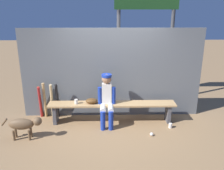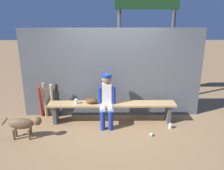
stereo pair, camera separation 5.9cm
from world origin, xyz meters
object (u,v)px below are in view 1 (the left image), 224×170
object	(u,v)px
dugout_bench	(112,107)
bat_aluminum_red	(40,102)
bat_wood_tan	(45,100)
dog	(24,124)
bat_aluminum_black	(57,101)
bat_wood_dark	(40,102)
baseball	(152,134)
bat_wood_natural	(52,101)
scoreboard	(149,12)
cup_on_ground	(170,126)
cup_on_bench	(76,102)
baseball_glove	(92,101)
player_seated	(107,98)

from	to	relation	value
dugout_bench	bat_aluminum_red	distance (m)	1.78
bat_wood_tan	dog	world-z (taller)	bat_wood_tan
bat_aluminum_black	bat_wood_dark	world-z (taller)	bat_aluminum_black
dog	dugout_bench	bearing A→B (deg)	21.68
baseball	bat_wood_natural	bearing A→B (deg)	158.36
bat_wood_tan	baseball	bearing A→B (deg)	-21.22
bat_wood_natural	scoreboard	distance (m)	3.40
cup_on_ground	bat_aluminum_red	bearing A→B (deg)	169.01
bat_aluminum_black	bat_wood_natural	bearing A→B (deg)	-172.92
bat_aluminum_red	dog	bearing A→B (deg)	-94.30
bat_wood_tan	bat_aluminum_red	distance (m)	0.12
bat_wood_dark	cup_on_bench	size ratio (longest dim) A/B	7.56
baseball_glove	cup_on_bench	size ratio (longest dim) A/B	2.55
baseball_glove	baseball	world-z (taller)	baseball_glove
dog	bat_wood_natural	bearing A→B (deg)	69.00
dugout_bench	bat_wood_tan	world-z (taller)	bat_wood_tan
baseball_glove	cup_on_bench	xyz separation A→B (m)	(-0.36, -0.02, -0.00)
player_seated	bat_wood_tan	world-z (taller)	player_seated
bat_wood_tan	bat_aluminum_black	bearing A→B (deg)	-6.98
baseball	scoreboard	xyz separation A→B (m)	(0.16, 2.03, 2.48)
dugout_bench	scoreboard	distance (m)	2.71
bat_aluminum_red	cup_on_bench	size ratio (longest dim) A/B	7.57
bat_wood_natural	cup_on_ground	xyz separation A→B (m)	(2.79, -0.57, -0.40)
dugout_bench	cup_on_bench	world-z (taller)	cup_on_bench
bat_aluminum_red	baseball	distance (m)	2.79
dugout_bench	player_seated	world-z (taller)	player_seated
bat_aluminum_red	dugout_bench	bearing A→B (deg)	-8.67
bat_aluminum_black	bat_wood_tan	bearing A→B (deg)	173.02
baseball	scoreboard	size ratio (longest dim) A/B	0.02
bat_aluminum_red	bat_wood_tan	bearing A→B (deg)	13.51
dugout_bench	baseball_glove	bearing A→B (deg)	180.00
bat_aluminum_black	dugout_bench	bearing A→B (deg)	-10.81
bat_aluminum_red	cup_on_bench	xyz separation A→B (m)	(0.92, -0.29, 0.12)
bat_aluminum_black	bat_wood_dark	distance (m)	0.43
scoreboard	bat_wood_natural	bearing A→B (deg)	-155.49
baseball_glove	bat_wood_tan	world-z (taller)	bat_wood_tan
bat_wood_tan	cup_on_bench	xyz separation A→B (m)	(0.82, -0.31, 0.09)
scoreboard	bat_wood_tan	bearing A→B (deg)	-158.07
dugout_bench	bat_wood_natural	distance (m)	1.48
baseball_glove	dog	xyz separation A→B (m)	(-1.36, -0.73, -0.21)
bat_wood_natural	bat_aluminum_black	bearing A→B (deg)	7.08
player_seated	dog	size ratio (longest dim) A/B	1.42
bat_aluminum_black	bat_wood_natural	world-z (taller)	bat_wood_natural
cup_on_ground	dugout_bench	bearing A→B (deg)	166.01
bat_aluminum_red	baseball	xyz separation A→B (m)	(2.60, -0.94, -0.38)
dugout_bench	bat_wood_tan	distance (m)	1.68
dugout_bench	bat_wood_dark	distance (m)	1.79
scoreboard	dog	xyz separation A→B (m)	(-2.83, -2.09, -2.18)
bat_aluminum_black	dog	world-z (taller)	bat_aluminum_black
bat_wood_dark	bat_wood_tan	bearing A→B (deg)	-3.58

